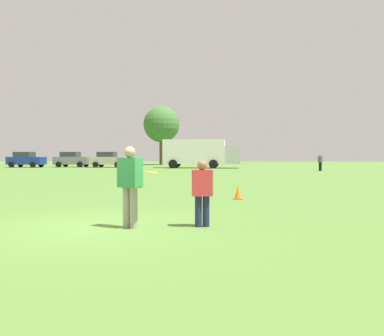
# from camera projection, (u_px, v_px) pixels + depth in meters

# --- Properties ---
(ground_plane) EXTENTS (152.15, 152.15, 0.00)m
(ground_plane) POSITION_uv_depth(u_px,v_px,m) (101.00, 227.00, 8.73)
(ground_plane) COLOR #517A33
(player_thrower) EXTENTS (0.56, 0.47, 1.74)m
(player_thrower) POSITION_uv_depth(u_px,v_px,m) (130.00, 182.00, 8.63)
(player_thrower) COLOR gray
(player_thrower) RESTS_ON ground
(player_defender) EXTENTS (0.47, 0.32, 1.45)m
(player_defender) POSITION_uv_depth(u_px,v_px,m) (202.00, 190.00, 8.76)
(player_defender) COLOR #1E234C
(player_defender) RESTS_ON ground
(frisbee) EXTENTS (0.27, 0.27, 0.05)m
(frisbee) POSITION_uv_depth(u_px,v_px,m) (151.00, 173.00, 8.39)
(frisbee) COLOR yellow
(traffic_cone) EXTENTS (0.32, 0.32, 0.48)m
(traffic_cone) POSITION_uv_depth(u_px,v_px,m) (238.00, 193.00, 14.06)
(traffic_cone) COLOR #D8590C
(traffic_cone) RESTS_ON ground
(parked_car_mid_left) EXTENTS (4.26, 2.33, 1.82)m
(parked_car_mid_left) POSITION_uv_depth(u_px,v_px,m) (26.00, 159.00, 47.86)
(parked_car_mid_left) COLOR navy
(parked_car_mid_left) RESTS_ON ground
(parked_car_center) EXTENTS (4.26, 2.33, 1.82)m
(parked_car_center) POSITION_uv_depth(u_px,v_px,m) (72.00, 159.00, 48.61)
(parked_car_center) COLOR slate
(parked_car_center) RESTS_ON ground
(parked_car_mid_right) EXTENTS (4.26, 2.33, 1.82)m
(parked_car_mid_right) POSITION_uv_depth(u_px,v_px,m) (109.00, 159.00, 47.68)
(parked_car_mid_right) COLOR #B7AD99
(parked_car_mid_right) RESTS_ON ground
(box_truck) EXTENTS (8.58, 3.20, 3.18)m
(box_truck) POSITION_uv_depth(u_px,v_px,m) (200.00, 152.00, 45.27)
(box_truck) COLOR white
(box_truck) RESTS_ON ground
(bystander_sideline_watcher) EXTENTS (0.45, 0.49, 1.56)m
(bystander_sideline_watcher) POSITION_uv_depth(u_px,v_px,m) (320.00, 161.00, 37.78)
(bystander_sideline_watcher) COLOR black
(bystander_sideline_watcher) RESTS_ON ground
(tree_center_elm) EXTENTS (5.22, 5.22, 8.47)m
(tree_center_elm) POSITION_uv_depth(u_px,v_px,m) (161.00, 125.00, 58.58)
(tree_center_elm) COLOR brown
(tree_center_elm) RESTS_ON ground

